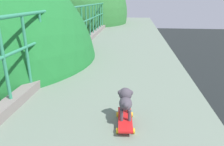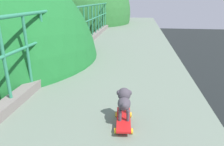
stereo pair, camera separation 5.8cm
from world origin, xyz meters
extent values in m
cylinder|color=#318D65|center=(-0.25, 3.45, 6.93)|extent=(0.04, 0.04, 1.05)
cylinder|color=#318D65|center=(-0.25, 4.02, 6.93)|extent=(0.04, 0.04, 1.05)
cylinder|color=#318D65|center=(-0.25, 4.59, 6.93)|extent=(0.04, 0.04, 1.05)
cylinder|color=#318D65|center=(-0.25, 5.17, 6.93)|extent=(0.04, 0.04, 1.05)
cylinder|color=#318D65|center=(-0.25, 5.74, 6.93)|extent=(0.04, 0.04, 1.05)
cylinder|color=#318D65|center=(-0.25, 6.32, 6.93)|extent=(0.04, 0.04, 1.05)
cylinder|color=#318D65|center=(-0.25, 6.89, 6.93)|extent=(0.04, 0.04, 1.05)
cylinder|color=#318D65|center=(-0.25, 7.47, 6.93)|extent=(0.04, 0.04, 1.05)
cylinder|color=#318D65|center=(-0.25, 8.04, 6.93)|extent=(0.04, 0.04, 1.05)
cylinder|color=#318D65|center=(-0.25, 8.61, 6.93)|extent=(0.04, 0.04, 1.05)
cylinder|color=#318D65|center=(-0.25, 9.19, 6.93)|extent=(0.04, 0.04, 1.05)
cylinder|color=#318D65|center=(-0.25, 9.76, 6.93)|extent=(0.04, 0.04, 1.05)
cylinder|color=#318D65|center=(-0.25, 10.34, 6.93)|extent=(0.04, 0.04, 1.05)
cylinder|color=#318D65|center=(-0.25, 10.91, 6.93)|extent=(0.04, 0.04, 1.05)
cylinder|color=#318D65|center=(-0.25, 11.49, 6.93)|extent=(0.04, 0.04, 1.05)
cylinder|color=#318D65|center=(-0.25, 12.06, 6.93)|extent=(0.04, 0.04, 1.05)
cylinder|color=#318D65|center=(-0.25, 12.63, 6.93)|extent=(0.04, 0.04, 1.05)
cylinder|color=#318D65|center=(-0.25, 13.21, 6.93)|extent=(0.04, 0.04, 1.05)
cylinder|color=#318D65|center=(-0.25, 13.78, 6.93)|extent=(0.04, 0.04, 1.05)
cylinder|color=#318D65|center=(-0.25, 14.36, 6.93)|extent=(0.04, 0.04, 1.05)
cylinder|color=#318D65|center=(-0.25, 14.93, 6.93)|extent=(0.04, 0.04, 1.05)
cylinder|color=#318D65|center=(-0.25, 15.51, 6.93)|extent=(0.04, 0.04, 1.05)
cylinder|color=#318D65|center=(-0.25, 16.08, 6.93)|extent=(0.04, 0.04, 1.05)
cylinder|color=#318D65|center=(-0.25, 16.65, 6.93)|extent=(0.04, 0.04, 1.05)
cube|color=#134A8E|center=(-8.43, 19.20, 1.76)|extent=(2.52, 10.35, 2.95)
cube|color=black|center=(-8.43, 19.20, 2.27)|extent=(2.54, 9.53, 0.70)
cylinder|color=black|center=(-7.22, 22.83, 0.48)|extent=(0.28, 0.96, 0.96)
cylinder|color=black|center=(-9.64, 22.83, 0.48)|extent=(0.28, 0.96, 0.96)
cylinder|color=black|center=(-7.22, 16.35, 0.48)|extent=(0.28, 0.96, 0.96)
cylinder|color=black|center=(-9.64, 16.35, 0.48)|extent=(0.28, 0.96, 0.96)
cylinder|color=#4C312D|center=(-2.01, 13.95, 2.62)|extent=(0.51, 0.51, 5.24)
ellipsoid|color=#307533|center=(-2.01, 13.95, 6.82)|extent=(5.74, 5.74, 5.69)
cube|color=red|center=(1.30, 3.21, 6.34)|extent=(0.20, 0.54, 0.02)
cylinder|color=yellow|center=(1.37, 3.39, 6.30)|extent=(0.03, 0.06, 0.06)
cylinder|color=yellow|center=(1.19, 3.37, 6.30)|extent=(0.03, 0.06, 0.06)
cylinder|color=yellow|center=(1.40, 3.05, 6.30)|extent=(0.03, 0.06, 0.06)
cylinder|color=yellow|center=(1.22, 3.03, 6.30)|extent=(0.03, 0.06, 0.06)
cylinder|color=#48424B|center=(1.33, 3.34, 6.42)|extent=(0.04, 0.04, 0.13)
cylinder|color=#48424B|center=(1.24, 3.33, 6.42)|extent=(0.04, 0.04, 0.13)
cylinder|color=#48424B|center=(1.35, 3.16, 6.42)|extent=(0.04, 0.04, 0.13)
cylinder|color=#48424B|center=(1.26, 3.15, 6.42)|extent=(0.04, 0.04, 0.13)
ellipsoid|color=#48424B|center=(1.30, 3.25, 6.53)|extent=(0.17, 0.25, 0.14)
sphere|color=#48424B|center=(1.29, 3.35, 6.60)|extent=(0.16, 0.16, 0.16)
ellipsoid|color=#4F4552|center=(1.28, 3.42, 6.59)|extent=(0.06, 0.08, 0.05)
sphere|color=#48424B|center=(1.35, 3.35, 6.62)|extent=(0.07, 0.07, 0.07)
sphere|color=#48424B|center=(1.23, 3.34, 6.62)|extent=(0.07, 0.07, 0.07)
sphere|color=#48424B|center=(1.31, 3.12, 6.57)|extent=(0.07, 0.07, 0.07)
camera|label=1|loc=(1.38, 1.09, 7.67)|focal=33.49mm
camera|label=2|loc=(1.43, 1.10, 7.67)|focal=33.49mm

